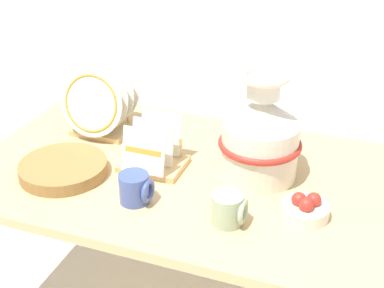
{
  "coord_description": "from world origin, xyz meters",
  "views": [
    {
      "loc": [
        0.55,
        -1.49,
        1.61
      ],
      "look_at": [
        0.0,
        0.0,
        0.75
      ],
      "focal_mm": 50.0,
      "sensor_mm": 36.0,
      "label": 1
    }
  ],
  "objects_px": {
    "mug_sage_glaze": "(229,209)",
    "fruit_bowl": "(305,208)",
    "dish_rack_round_plates": "(100,106)",
    "mug_cobalt_glaze": "(136,188)",
    "dish_rack_square_plates": "(153,155)",
    "ceramic_vase": "(260,135)",
    "wicker_charger_stack": "(63,168)"
  },
  "relations": [
    {
      "from": "ceramic_vase",
      "to": "dish_rack_round_plates",
      "type": "xyz_separation_m",
      "value": [
        -0.66,
        0.1,
        -0.04
      ]
    },
    {
      "from": "dish_rack_round_plates",
      "to": "mug_cobalt_glaze",
      "type": "xyz_separation_m",
      "value": [
        0.33,
        -0.39,
        -0.07
      ]
    },
    {
      "from": "ceramic_vase",
      "to": "fruit_bowl",
      "type": "bearing_deg",
      "value": -44.01
    },
    {
      "from": "mug_cobalt_glaze",
      "to": "fruit_bowl",
      "type": "xyz_separation_m",
      "value": [
        0.52,
        0.1,
        -0.02
      ]
    },
    {
      "from": "wicker_charger_stack",
      "to": "fruit_bowl",
      "type": "relative_size",
      "value": 2.07
    },
    {
      "from": "dish_rack_round_plates",
      "to": "dish_rack_square_plates",
      "type": "distance_m",
      "value": 0.35
    },
    {
      "from": "wicker_charger_stack",
      "to": "fruit_bowl",
      "type": "height_order",
      "value": "fruit_bowl"
    },
    {
      "from": "ceramic_vase",
      "to": "fruit_bowl",
      "type": "relative_size",
      "value": 2.56
    },
    {
      "from": "wicker_charger_stack",
      "to": "dish_rack_round_plates",
      "type": "bearing_deg",
      "value": 94.8
    },
    {
      "from": "fruit_bowl",
      "to": "dish_rack_square_plates",
      "type": "bearing_deg",
      "value": 168.54
    },
    {
      "from": "mug_cobalt_glaze",
      "to": "dish_rack_square_plates",
      "type": "bearing_deg",
      "value": 99.38
    },
    {
      "from": "wicker_charger_stack",
      "to": "mug_cobalt_glaze",
      "type": "xyz_separation_m",
      "value": [
        0.31,
        -0.06,
        0.03
      ]
    },
    {
      "from": "fruit_bowl",
      "to": "dish_rack_round_plates",
      "type": "bearing_deg",
      "value": 161.47
    },
    {
      "from": "ceramic_vase",
      "to": "wicker_charger_stack",
      "type": "distance_m",
      "value": 0.68
    },
    {
      "from": "mug_sage_glaze",
      "to": "dish_rack_square_plates",
      "type": "bearing_deg",
      "value": 146.97
    },
    {
      "from": "ceramic_vase",
      "to": "mug_sage_glaze",
      "type": "distance_m",
      "value": 0.32
    },
    {
      "from": "mug_sage_glaze",
      "to": "fruit_bowl",
      "type": "relative_size",
      "value": 0.72
    },
    {
      "from": "wicker_charger_stack",
      "to": "dish_rack_square_plates",
      "type": "bearing_deg",
      "value": 29.4
    },
    {
      "from": "dish_rack_round_plates",
      "to": "mug_sage_glaze",
      "type": "distance_m",
      "value": 0.76
    },
    {
      "from": "ceramic_vase",
      "to": "dish_rack_square_plates",
      "type": "relative_size",
      "value": 1.71
    },
    {
      "from": "dish_rack_square_plates",
      "to": "mug_cobalt_glaze",
      "type": "height_order",
      "value": "dish_rack_square_plates"
    },
    {
      "from": "dish_rack_round_plates",
      "to": "dish_rack_square_plates",
      "type": "bearing_deg",
      "value": -30.13
    },
    {
      "from": "dish_rack_round_plates",
      "to": "mug_sage_glaze",
      "type": "xyz_separation_m",
      "value": [
        0.64,
        -0.4,
        -0.07
      ]
    },
    {
      "from": "ceramic_vase",
      "to": "mug_cobalt_glaze",
      "type": "relative_size",
      "value": 3.56
    },
    {
      "from": "dish_rack_round_plates",
      "to": "fruit_bowl",
      "type": "relative_size",
      "value": 1.91
    },
    {
      "from": "wicker_charger_stack",
      "to": "fruit_bowl",
      "type": "distance_m",
      "value": 0.82
    },
    {
      "from": "ceramic_vase",
      "to": "dish_rack_round_plates",
      "type": "distance_m",
      "value": 0.67
    },
    {
      "from": "ceramic_vase",
      "to": "wicker_charger_stack",
      "type": "bearing_deg",
      "value": -160.22
    },
    {
      "from": "dish_rack_round_plates",
      "to": "fruit_bowl",
      "type": "xyz_separation_m",
      "value": [
        0.85,
        -0.28,
        -0.09
      ]
    },
    {
      "from": "fruit_bowl",
      "to": "mug_cobalt_glaze",
      "type": "bearing_deg",
      "value": -168.55
    },
    {
      "from": "dish_rack_round_plates",
      "to": "dish_rack_square_plates",
      "type": "relative_size",
      "value": 1.27
    },
    {
      "from": "ceramic_vase",
      "to": "fruit_bowl",
      "type": "xyz_separation_m",
      "value": [
        0.19,
        -0.19,
        -0.13
      ]
    }
  ]
}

